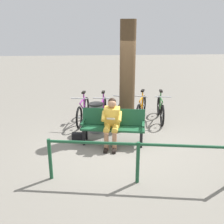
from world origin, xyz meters
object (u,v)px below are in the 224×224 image
person_reading (112,120)px  bicycle_blue (161,109)px  bicycle_purple (103,111)px  bicycle_green (83,111)px  bench (113,124)px  bicycle_black (124,109)px  tree_trunk (127,77)px  litter_bin (96,118)px  handbag (78,137)px  bicycle_silver (141,109)px

person_reading → bicycle_blue: size_ratio=0.72×
person_reading → bicycle_purple: (0.16, -1.68, -0.31)m
bicycle_blue → bicycle_green: (2.43, -0.01, 0.00)m
bench → bicycle_purple: bicycle_purple is taller
bicycle_blue → bicycle_black: (1.15, -0.14, 0.00)m
bench → bicycle_black: size_ratio=1.04×
tree_trunk → litter_bin: size_ratio=3.64×
handbag → bicycle_purple: bicycle_purple is taller
person_reading → litter_bin: size_ratio=1.44×
bicycle_silver → bicycle_green: same height
bicycle_purple → person_reading: bearing=13.5°
handbag → bicycle_blue: size_ratio=0.18×
litter_bin → bicycle_silver: bicycle_silver is taller
handbag → bicycle_blue: bicycle_blue is taller
person_reading → tree_trunk: (-0.52, -1.15, 0.86)m
tree_trunk → bicycle_green: (1.29, -0.55, -1.16)m
bicycle_blue → person_reading: bearing=-36.5°
handbag → bicycle_blue: (-2.53, -1.45, 0.24)m
bicycle_blue → bicycle_purple: 1.82m
bench → person_reading: bearing=82.7°
person_reading → bicycle_blue: bearing=-124.5°
litter_bin → bicycle_green: size_ratio=0.50×
tree_trunk → bicycle_purple: bearing=-38.4°
person_reading → bicycle_purple: size_ratio=0.72×
bench → bicycle_green: bearing=-51.8°
bicycle_blue → bicycle_silver: same height
bicycle_black → handbag: bearing=-19.8°
bicycle_black → bicycle_green: 1.29m
bicycle_silver → bicycle_black: (0.55, -0.05, 0.00)m
handbag → tree_trunk: size_ratio=0.10×
bicycle_black → litter_bin: bearing=-22.2°
bench → tree_trunk: tree_trunk is taller
handbag → bicycle_purple: size_ratio=0.18×
bicycle_silver → bicycle_green: size_ratio=0.96×
handbag → bicycle_black: 2.12m
tree_trunk → litter_bin: 1.44m
litter_bin → bicycle_green: bearing=-63.2°
person_reading → handbag: person_reading is taller
handbag → bicycle_purple: bearing=-116.2°
bench → bicycle_blue: 2.23m
bicycle_silver → bicycle_purple: 1.22m
litter_bin → bench: bearing=119.6°
bicycle_purple → bicycle_green: bearing=-83.1°
bicycle_black → bicycle_purple: size_ratio=0.95×
person_reading → tree_trunk: 1.52m
bench → person_reading: 0.23m
bicycle_blue → bicycle_black: size_ratio=1.05×
litter_bin → bicycle_purple: 0.82m
bench → litter_bin: bench is taller
bicycle_purple → bicycle_green: size_ratio=1.01×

